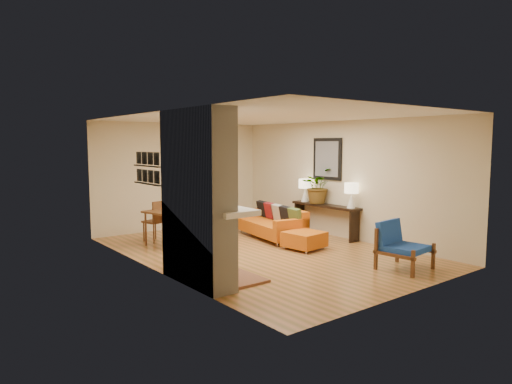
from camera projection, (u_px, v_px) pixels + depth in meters
room_shell at (215, 179)px, 11.22m from camera, size 6.50×6.50×6.50m
fireplace at (199, 201)px, 6.77m from camera, size 1.09×1.68×2.60m
sofa at (273, 223)px, 10.21m from camera, size 1.11×2.00×0.75m
ottoman at (304, 239)px, 9.08m from camera, size 0.77×0.77×0.35m
blue_chair at (399, 243)px, 7.66m from camera, size 0.84×0.83×0.80m
dining_table at (172, 218)px, 9.36m from camera, size 0.99×1.69×0.89m
console_table at (325, 211)px, 10.35m from camera, size 0.34×1.85×0.72m
lamp_near at (351, 192)px, 9.71m from camera, size 0.30×0.30×0.54m
lamp_far at (305, 187)px, 10.82m from camera, size 0.30×0.30×0.54m
houseplant at (317, 186)px, 10.48m from camera, size 0.91×0.85×0.82m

